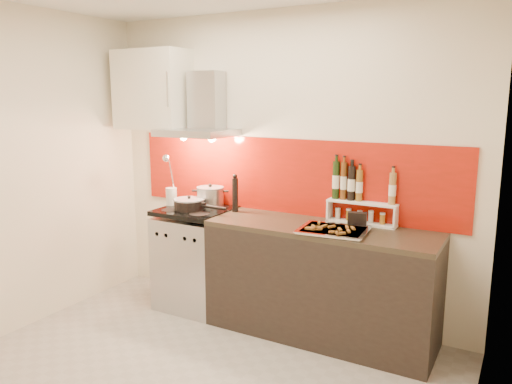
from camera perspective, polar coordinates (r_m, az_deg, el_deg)
The scene contains 16 objects.
floor at distance 3.60m, azimuth -7.92°, elevation -20.93°, with size 3.40×3.40×0.00m, color #9E9991.
back_wall at distance 4.30m, azimuth 2.93°, elevation 2.96°, with size 3.40×0.02×2.60m, color silver.
left_wall at distance 4.36m, azimuth -26.54°, elevation 1.94°, with size 0.02×2.80×2.60m, color silver.
right_wall at distance 2.49m, azimuth 24.21°, elevation -3.85°, with size 0.02×2.80×2.60m, color silver.
backsplash at distance 4.28m, azimuth 3.45°, elevation 1.83°, with size 3.00×0.02×0.64m, color #971608.
range_stove at distance 4.59m, azimuth -6.81°, elevation -7.59°, with size 0.60×0.60×0.91m.
counter at distance 4.04m, azimuth 7.35°, elevation -10.09°, with size 1.80×0.60×0.90m.
range_hood at distance 4.48m, azimuth -6.11°, elevation 8.93°, with size 0.62×0.50×0.61m.
upper_cabinet at distance 4.80m, azimuth -11.73°, elevation 11.37°, with size 0.70×0.35×0.72m, color white.
stock_pot at distance 4.51m, azimuth -5.24°, elevation -0.54°, with size 0.25×0.25×0.21m.
saute_pan at distance 4.42m, azimuth -7.56°, elevation -1.39°, with size 0.53×0.27×0.13m.
utensil_jar at distance 4.61m, azimuth -9.72°, elevation 0.13°, with size 0.10×0.15×0.48m.
pepper_mill at distance 4.33m, azimuth -2.41°, elevation -0.17°, with size 0.05×0.05×0.33m.
step_shelf at distance 4.01m, azimuth 11.58°, elevation -0.64°, with size 0.55×0.15×0.48m.
caddy_box at distance 3.90m, azimuth 11.48°, elevation -3.18°, with size 0.14×0.06×0.12m, color black.
baking_tray at distance 3.75m, azimuth 8.81°, elevation -4.32°, with size 0.53×0.43×0.03m.
Camera 1 is at (1.88, -2.42, 1.90)m, focal length 35.00 mm.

